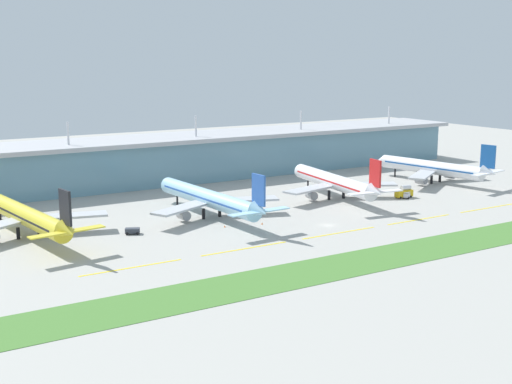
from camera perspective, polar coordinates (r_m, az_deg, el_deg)
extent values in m
plane|color=#A8A59E|center=(220.23, 6.10, -2.81)|extent=(600.00, 600.00, 0.00)
cube|color=#6693A8|center=(303.33, -5.53, 2.79)|extent=(280.00, 28.00, 17.87)
cube|color=#B2B2B7|center=(302.05, -5.56, 4.63)|extent=(288.00, 34.00, 1.80)
cylinder|color=silver|center=(276.44, -15.60, 4.79)|extent=(0.90, 0.90, 9.00)
cylinder|color=silver|center=(296.48, -5.11, 5.57)|extent=(0.90, 0.90, 9.00)
cylinder|color=silver|center=(325.04, 3.82, 6.08)|extent=(0.90, 0.90, 9.00)
cylinder|color=silver|center=(360.10, 11.18, 6.40)|extent=(0.90, 0.90, 9.00)
cylinder|color=yellow|center=(216.75, -19.02, -1.84)|extent=(13.84, 58.02, 5.80)
cone|color=yellow|center=(187.61, -15.60, -3.23)|extent=(5.81, 7.25, 5.72)
cube|color=black|center=(187.05, -15.83, -1.25)|extent=(1.59, 6.43, 9.50)
cube|color=yellow|center=(186.06, -17.21, -3.50)|extent=(10.35, 4.57, 0.36)
cube|color=yellow|center=(190.28, -14.15, -3.01)|extent=(10.35, 4.57, 0.36)
cube|color=#B7BABF|center=(217.35, -15.63, -1.95)|extent=(24.93, 12.38, 0.70)
cylinder|color=gray|center=(218.81, -16.04, -2.64)|extent=(3.80, 4.90, 3.20)
cylinder|color=black|center=(237.77, -20.80, -2.00)|extent=(0.70, 0.70, 3.60)
cylinder|color=black|center=(214.02, -19.46, -3.32)|extent=(1.10, 1.10, 3.60)
cylinder|color=black|center=(216.17, -17.87, -3.08)|extent=(1.10, 1.10, 3.60)
cube|color=black|center=(216.67, -19.03, -1.73)|extent=(13.07, 52.30, 0.60)
cylinder|color=#9ED1EA|center=(230.66, -4.17, -0.48)|extent=(9.22, 57.74, 5.80)
cone|color=#9ED1EA|center=(257.13, -7.67, 0.67)|extent=(5.74, 4.32, 5.51)
cone|color=#9ED1EA|center=(204.32, 0.38, -1.64)|extent=(5.32, 6.91, 5.72)
cube|color=#2D5BB7|center=(203.79, 0.22, 0.18)|extent=(1.08, 6.43, 9.50)
cube|color=#9ED1EA|center=(201.74, -0.98, -1.86)|extent=(10.17, 3.79, 0.36)
cube|color=#9ED1EA|center=(207.90, 1.54, -1.47)|extent=(10.17, 3.79, 0.36)
cube|color=#B7BABF|center=(221.40, -6.25, -1.36)|extent=(24.60, 16.44, 0.70)
cylinder|color=gray|center=(223.81, -6.14, -1.95)|extent=(3.46, 4.68, 3.20)
cube|color=#B7BABF|center=(233.50, -1.07, -0.63)|extent=(24.92, 14.09, 0.70)
cylinder|color=gray|center=(234.62, -1.51, -1.28)|extent=(3.46, 4.68, 3.20)
cylinder|color=black|center=(250.04, -6.67, -0.71)|extent=(0.70, 0.70, 3.60)
cylinder|color=black|center=(227.56, -4.46, -1.86)|extent=(1.10, 1.10, 3.60)
cylinder|color=black|center=(230.77, -3.09, -1.66)|extent=(1.10, 1.10, 3.60)
cube|color=#2D5BB7|center=(230.58, -4.17, -0.38)|extent=(8.91, 52.00, 0.60)
cylinder|color=white|center=(262.67, 6.50, 0.92)|extent=(12.92, 54.16, 5.80)
cone|color=white|center=(287.65, 3.61, 1.87)|extent=(5.99, 4.70, 5.51)
cone|color=white|center=(237.53, 10.13, 0.01)|extent=(5.77, 7.23, 5.72)
cube|color=red|center=(237.20, 10.05, 1.58)|extent=(1.55, 6.44, 9.50)
cube|color=white|center=(235.00, 8.94, -0.12)|extent=(10.34, 4.50, 0.36)
cube|color=white|center=(241.03, 11.15, 0.09)|extent=(10.34, 4.50, 0.36)
cube|color=#B7BABF|center=(253.33, 4.65, 0.27)|extent=(24.94, 12.54, 0.70)
cylinder|color=gray|center=(255.68, 4.72, -0.27)|extent=(3.77, 4.89, 3.20)
cube|color=#B7BABF|center=(265.40, 9.21, 0.66)|extent=(24.22, 17.78, 0.70)
cylinder|color=gray|center=(266.47, 8.81, 0.11)|extent=(3.77, 4.89, 3.20)
cylinder|color=black|center=(280.85, 4.41, 0.65)|extent=(0.70, 0.70, 3.60)
cylinder|color=black|center=(259.42, 6.20, -0.26)|extent=(1.10, 1.10, 3.60)
cylinder|color=black|center=(262.62, 7.41, -0.15)|extent=(1.10, 1.10, 3.60)
cube|color=red|center=(262.60, 6.50, 1.00)|extent=(12.24, 48.83, 0.60)
cylinder|color=white|center=(304.00, 14.52, 2.03)|extent=(14.65, 50.03, 5.80)
cone|color=white|center=(319.50, 10.52, 2.64)|extent=(6.14, 4.92, 5.51)
cone|color=white|center=(289.49, 19.11, 1.57)|extent=(6.04, 7.41, 5.72)
cube|color=#19519E|center=(289.03, 19.02, 2.85)|extent=(1.84, 6.42, 9.50)
cube|color=white|center=(285.03, 18.48, 1.42)|extent=(10.41, 4.94, 0.36)
cube|color=white|center=(294.53, 19.55, 1.65)|extent=(10.41, 4.94, 0.36)
cube|color=#B7BABF|center=(291.93, 13.91, 1.44)|extent=(23.91, 18.59, 0.70)
cylinder|color=gray|center=(294.18, 13.79, 0.96)|extent=(3.96, 5.00, 3.20)
cube|color=#B7BABF|center=(311.83, 16.42, 1.92)|extent=(24.88, 11.51, 0.70)
cylinder|color=gray|center=(312.01, 16.05, 1.42)|extent=(3.96, 5.00, 3.20)
cylinder|color=black|center=(315.33, 11.67, 1.62)|extent=(0.70, 0.70, 3.60)
cylinder|color=black|center=(300.49, 14.61, 1.02)|extent=(1.10, 1.10, 3.60)
cylinder|color=black|center=(305.78, 15.28, 1.15)|extent=(1.10, 1.10, 3.60)
cube|color=#19519E|center=(303.94, 14.53, 2.11)|extent=(13.80, 45.14, 0.60)
cube|color=yellow|center=(178.37, -10.47, -6.31)|extent=(28.00, 0.70, 0.04)
cube|color=yellow|center=(192.39, -0.95, -4.82)|extent=(28.00, 0.70, 0.04)
cube|color=yellow|center=(211.02, 7.05, -3.45)|extent=(28.00, 0.70, 0.04)
cube|color=yellow|center=(233.14, 13.63, -2.28)|extent=(28.00, 0.70, 0.04)
cube|color=yellow|center=(257.86, 19.00, -1.29)|extent=(28.00, 0.70, 0.04)
cube|color=#477A33|center=(193.40, 12.74, -5.01)|extent=(300.00, 18.00, 0.10)
cube|color=gold|center=(267.82, 12.39, -0.11)|extent=(7.38, 3.13, 2.60)
cylinder|color=silver|center=(267.91, 12.54, 0.37)|extent=(4.14, 2.30, 2.00)
cylinder|color=black|center=(265.61, 12.12, -0.48)|extent=(0.92, 0.42, 0.90)
cylinder|color=black|center=(267.39, 11.80, -0.39)|extent=(0.92, 0.42, 0.90)
cylinder|color=black|center=(268.78, 12.95, -0.38)|extent=(0.92, 0.42, 0.90)
cylinder|color=black|center=(270.54, 12.63, -0.29)|extent=(0.92, 0.42, 0.90)
cube|color=#333842|center=(211.33, -10.40, -3.22)|extent=(5.01, 4.09, 1.40)
cylinder|color=black|center=(210.62, -10.84, -3.48)|extent=(0.96, 0.71, 0.90)
cylinder|color=black|center=(212.70, -10.78, -3.33)|extent=(0.96, 0.71, 0.90)
cylinder|color=black|center=(210.33, -10.00, -3.47)|extent=(0.96, 0.71, 0.90)
cylinder|color=black|center=(212.41, -9.96, -3.32)|extent=(0.96, 0.71, 0.90)
cube|color=silver|center=(267.24, 12.65, -0.25)|extent=(4.02, 3.31, 1.60)
cube|color=silver|center=(267.02, 12.66, -0.01)|extent=(3.71, 3.14, 0.16)
cylinder|color=black|center=(265.98, 12.73, -0.49)|extent=(0.96, 0.74, 0.90)
cylinder|color=black|center=(266.45, 12.39, -0.45)|extent=(0.96, 0.74, 0.90)
cylinder|color=black|center=(268.35, 12.89, -0.39)|extent=(0.96, 0.74, 0.90)
cylinder|color=black|center=(268.81, 12.56, -0.36)|extent=(0.96, 0.74, 0.90)
cone|color=orange|center=(216.60, -2.66, -2.90)|extent=(0.56, 0.56, 0.70)
cone|color=orange|center=(220.03, 0.52, -2.67)|extent=(0.56, 0.56, 0.70)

